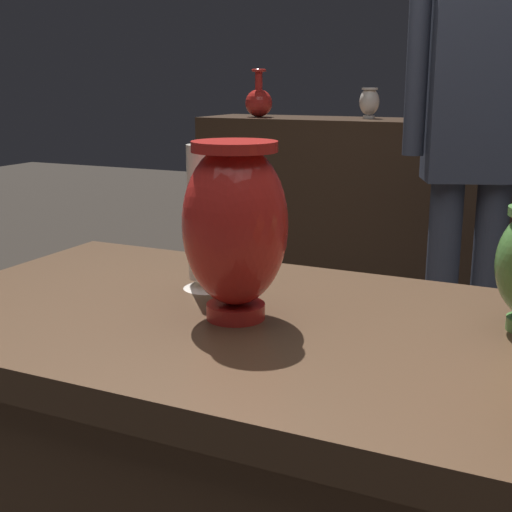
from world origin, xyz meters
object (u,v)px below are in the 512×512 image
at_px(shelf_vase_far_left, 259,101).
at_px(visitor_center_back, 476,130).
at_px(shelf_vase_center, 485,99).
at_px(vase_centerpiece, 235,225).
at_px(vase_right_accent, 207,222).
at_px(shelf_vase_left, 369,102).

height_order(shelf_vase_far_left, visitor_center_back, visitor_center_back).
xyz_separation_m(shelf_vase_center, shelf_vase_far_left, (-1.04, 0.01, -0.02)).
bearing_deg(shelf_vase_center, vase_centerpiece, -91.60).
height_order(shelf_vase_center, visitor_center_back, visitor_center_back).
relative_size(shelf_vase_far_left, visitor_center_back, 0.13).
distance_m(vase_right_accent, shelf_vase_far_left, 2.23).
xyz_separation_m(shelf_vase_far_left, visitor_center_back, (1.11, -0.71, -0.06)).
distance_m(vase_right_accent, shelf_vase_left, 2.17).
height_order(vase_right_accent, visitor_center_back, visitor_center_back).
bearing_deg(visitor_center_back, vase_right_accent, 57.81).
distance_m(shelf_vase_far_left, visitor_center_back, 1.32).
height_order(vase_centerpiece, shelf_vase_left, shelf_vase_left).
relative_size(shelf_vase_center, shelf_vase_far_left, 0.78).
height_order(shelf_vase_center, shelf_vase_far_left, shelf_vase_far_left).
distance_m(vase_right_accent, shelf_vase_center, 2.06).
relative_size(vase_centerpiece, shelf_vase_left, 1.97).
height_order(shelf_vase_far_left, shelf_vase_left, shelf_vase_far_left).
xyz_separation_m(vase_right_accent, shelf_vase_left, (-0.34, 2.14, 0.15)).
distance_m(vase_right_accent, visitor_center_back, 1.37).
bearing_deg(vase_centerpiece, shelf_vase_center, 88.40).
distance_m(shelf_vase_left, visitor_center_back, 1.00).
bearing_deg(vase_right_accent, shelf_vase_far_left, 112.72).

